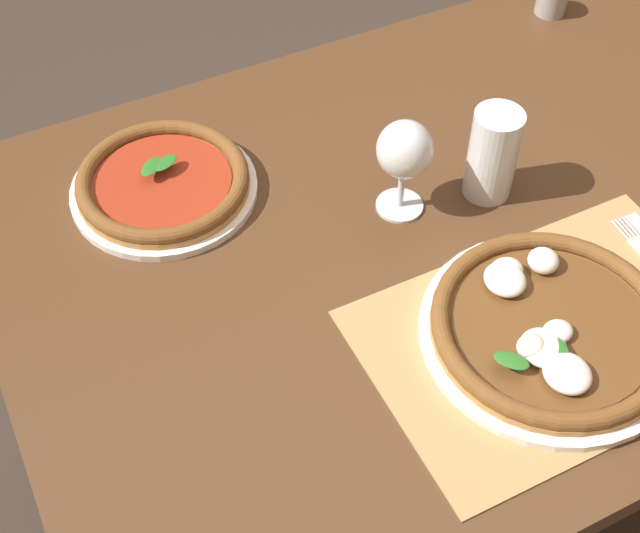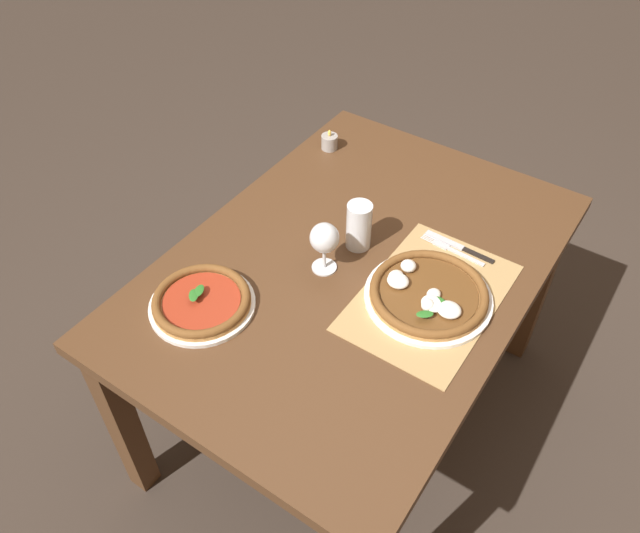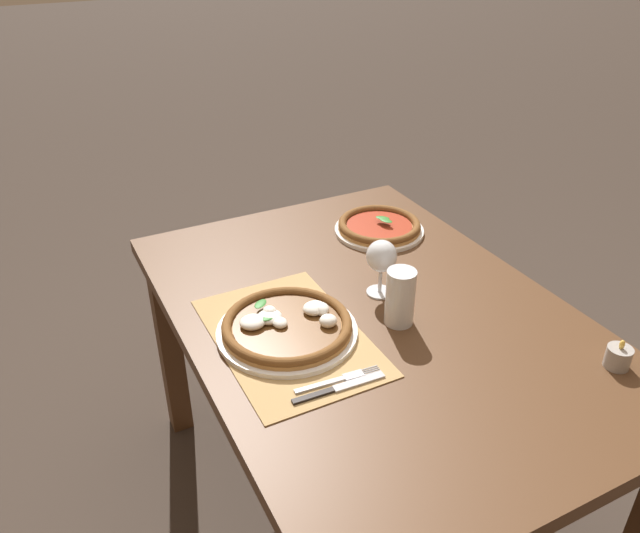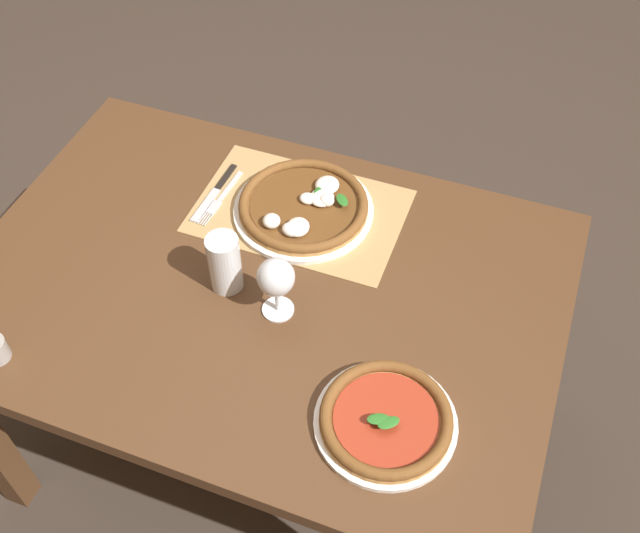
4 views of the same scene
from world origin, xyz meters
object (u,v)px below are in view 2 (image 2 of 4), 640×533
at_px(wine_glass, 324,240).
at_px(pint_glass, 359,227).
at_px(pizza_near, 428,294).
at_px(knife, 459,247).
at_px(fork, 452,250).
at_px(pizza_far, 202,302).
at_px(votive_candle, 329,142).

relative_size(wine_glass, pint_glass, 1.07).
bearing_deg(pizza_near, wine_glass, 100.33).
distance_m(wine_glass, knife, 0.41).
bearing_deg(wine_glass, fork, -45.42).
distance_m(pizza_far, knife, 0.74).
height_order(pizza_far, votive_candle, votive_candle).
height_order(pizza_near, pint_glass, pint_glass).
bearing_deg(votive_candle, pizza_far, -170.72).
height_order(wine_glass, knife, wine_glass).
xyz_separation_m(fork, votive_candle, (0.24, 0.58, 0.02)).
relative_size(pizza_far, votive_candle, 3.86).
xyz_separation_m(pizza_far, votive_candle, (0.79, 0.13, 0.00)).
relative_size(pizza_near, wine_glass, 2.18).
relative_size(wine_glass, knife, 0.72).
height_order(pizza_far, knife, pizza_far).
xyz_separation_m(pizza_near, knife, (0.23, 0.02, -0.02)).
distance_m(pizza_far, fork, 0.72).
bearing_deg(wine_glass, votive_candle, 32.22).
distance_m(wine_glass, votive_candle, 0.59).
xyz_separation_m(pizza_far, wine_glass, (0.30, -0.18, 0.09)).
bearing_deg(knife, fork, 154.64).
relative_size(fork, votive_candle, 2.79).
height_order(pizza_near, fork, pizza_near).
bearing_deg(pint_glass, pizza_far, 154.03).
bearing_deg(pizza_far, knife, -38.16).
bearing_deg(pizza_near, votive_candle, 53.79).
xyz_separation_m(pizza_near, pizza_far, (-0.35, 0.47, -0.00)).
distance_m(fork, knife, 0.03).
xyz_separation_m(pizza_near, fork, (0.21, 0.03, -0.02)).
xyz_separation_m(pizza_far, fork, (0.56, -0.45, -0.01)).
relative_size(fork, knife, 0.93).
relative_size(pizza_near, pizza_far, 1.22).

